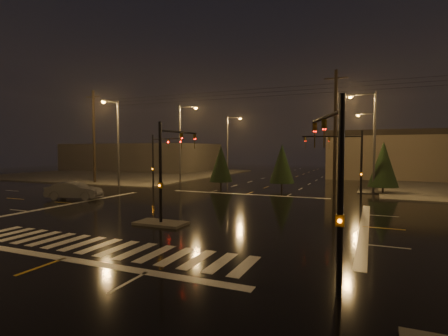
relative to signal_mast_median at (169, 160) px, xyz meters
The scene contains 22 objects.
ground 4.85m from the signal_mast_median, 90.00° to the left, with size 140.00×140.00×0.00m, color black.
sidewalk_nw 44.80m from the signal_mast_median, 132.21° to the left, with size 36.00×36.00×0.12m, color #484641.
median_island 3.79m from the signal_mast_median, 90.00° to the right, with size 3.00×1.60×0.15m, color #484641.
crosswalk 7.01m from the signal_mast_median, 90.00° to the right, with size 15.00×2.60×0.01m, color beige.
stop_bar_near 8.77m from the signal_mast_median, 90.00° to the right, with size 16.00×0.50×0.01m, color beige.
stop_bar_far 14.56m from the signal_mast_median, 90.00° to the left, with size 16.00×0.50×0.01m, color beige.
commercial_block 57.07m from the signal_mast_median, 127.83° to the left, with size 30.00×18.00×5.60m, color #413D39.
signal_mast_median is the anchor object (origin of this frame).
signal_mast_ne 16.27m from the signal_mast_median, 54.28° to the left, with size 4.84×1.86×6.00m.
signal_mast_nw 16.27m from the signal_mast_median, 125.72° to the left, with size 4.84×1.86×6.00m.
signal_mast_se 12.22m from the signal_mast_median, 33.15° to the right, with size 1.55×3.87×6.00m.
streetlight_1 23.94m from the signal_mast_median, 117.96° to the left, with size 2.77×0.32×10.00m.
streetlight_2 38.78m from the signal_mast_median, 106.79° to the left, with size 2.77×0.32×10.00m.
streetlight_3 22.20m from the signal_mast_median, 59.61° to the left, with size 2.77×0.32×10.00m.
streetlight_4 40.69m from the signal_mast_median, 74.03° to the left, with size 2.77×0.32×10.00m.
streetlight_5 21.53m from the signal_mast_median, 138.30° to the left, with size 0.32×2.77×10.00m.
utility_pole_0 27.95m from the signal_mast_median, 142.19° to the left, with size 2.20×0.32×12.00m.
utility_pole_1 19.00m from the signal_mast_median, 64.89° to the left, with size 2.20×0.32×12.00m.
conifer_0 23.39m from the signal_mast_median, 58.08° to the left, with size 2.88×2.88×5.19m.
conifer_3 19.27m from the signal_mast_median, 104.12° to the left, with size 2.65×2.65×4.85m.
conifer_4 19.89m from the signal_mast_median, 83.72° to the left, with size 2.75×2.75×5.00m.
car_crossing 14.04m from the signal_mast_median, 159.18° to the left, with size 1.65×4.72×1.56m, color slate.
Camera 1 is at (11.34, -21.19, 4.38)m, focal length 28.00 mm.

